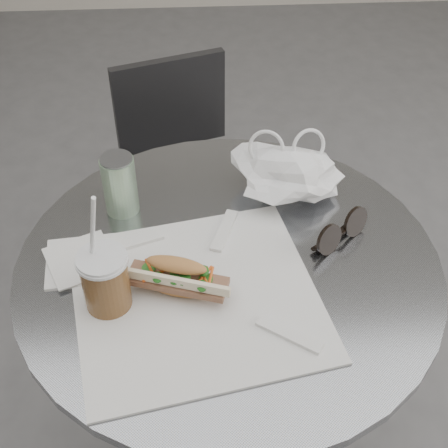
{
  "coord_description": "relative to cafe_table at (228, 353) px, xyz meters",
  "views": [
    {
      "loc": [
        -0.05,
        -0.57,
        1.54
      ],
      "look_at": [
        -0.01,
        0.24,
        0.79
      ],
      "focal_mm": 50.0,
      "sensor_mm": 36.0,
      "label": 1
    }
  ],
  "objects": [
    {
      "name": "sunglasses",
      "position": [
        0.21,
        0.04,
        0.3
      ],
      "size": [
        0.12,
        0.1,
        0.06
      ],
      "rotation": [
        0.0,
        0.0,
        0.66
      ],
      "color": "black",
      "rests_on": "cafe_table"
    },
    {
      "name": "banh_mi",
      "position": [
        -0.09,
        -0.07,
        0.31
      ],
      "size": [
        0.22,
        0.14,
        0.07
      ],
      "rotation": [
        0.0,
        0.0,
        -0.31
      ],
      "color": "#C4874A",
      "rests_on": "sandwich_paper"
    },
    {
      "name": "iced_coffee",
      "position": [
        -0.2,
        -0.09,
        0.33
      ],
      "size": [
        0.08,
        0.08,
        0.24
      ],
      "color": "brown",
      "rests_on": "cafe_table"
    },
    {
      "name": "drink_can",
      "position": [
        -0.2,
        0.15,
        0.34
      ],
      "size": [
        0.06,
        0.06,
        0.12
      ],
      "color": "#579456",
      "rests_on": "cafe_table"
    },
    {
      "name": "sandwich_paper",
      "position": [
        -0.06,
        -0.08,
        0.28
      ],
      "size": [
        0.47,
        0.45,
        0.0
      ],
      "primitive_type": "cube",
      "rotation": [
        0.0,
        0.0,
        0.2
      ],
      "color": "white",
      "rests_on": "cafe_table"
    },
    {
      "name": "cafe_table",
      "position": [
        0.0,
        0.0,
        0.0
      ],
      "size": [
        0.76,
        0.76,
        0.74
      ],
      "color": "slate",
      "rests_on": "ground"
    },
    {
      "name": "napkin_stack",
      "position": [
        -0.26,
        0.01,
        0.28
      ],
      "size": [
        0.15,
        0.15,
        0.01
      ],
      "color": "white",
      "rests_on": "cafe_table"
    },
    {
      "name": "chair_far",
      "position": [
        -0.07,
        0.59,
        -0.13
      ],
      "size": [
        0.41,
        0.44,
        0.76
      ],
      "rotation": [
        0.0,
        0.0,
        3.45
      ],
      "color": "#2A2A2C",
      "rests_on": "ground"
    },
    {
      "name": "plastic_bag",
      "position": [
        0.13,
        0.18,
        0.32
      ],
      "size": [
        0.2,
        0.16,
        0.1
      ],
      "primitive_type": null,
      "rotation": [
        0.0,
        0.0,
        -0.0
      ],
      "color": "white",
      "rests_on": "cafe_table"
    }
  ]
}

